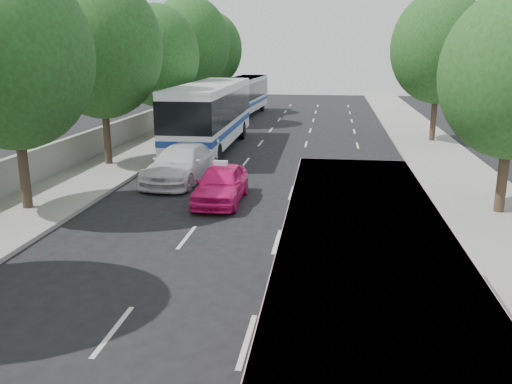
% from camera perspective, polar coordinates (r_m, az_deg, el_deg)
% --- Properties ---
extents(ground, '(120.00, 120.00, 0.00)m').
position_cam_1_polar(ground, '(13.52, -3.87, -10.82)').
color(ground, black).
rests_on(ground, ground).
extents(sidewalk_left, '(4.00, 90.00, 0.15)m').
position_cam_1_polar(sidewalk_left, '(34.27, -11.01, 4.89)').
color(sidewalk_left, '#9E998E').
rests_on(sidewalk_left, ground).
extents(sidewalk_right, '(4.00, 90.00, 0.12)m').
position_cam_1_polar(sidewalk_right, '(32.97, 18.28, 4.00)').
color(sidewalk_right, '#9E998E').
rests_on(sidewalk_right, ground).
extents(low_wall, '(0.30, 90.00, 1.50)m').
position_cam_1_polar(low_wall, '(34.77, -13.90, 6.25)').
color(low_wall, '#9E998E').
rests_on(low_wall, sidewalk_left).
extents(tree_left_b, '(5.70, 5.70, 8.88)m').
position_cam_1_polar(tree_left_b, '(20.97, -24.35, 13.50)').
color(tree_left_b, '#38281E').
rests_on(tree_left_b, ground).
extents(tree_left_c, '(6.00, 6.00, 9.35)m').
position_cam_1_polar(tree_left_c, '(28.18, -15.96, 14.87)').
color(tree_left_c, '#38281E').
rests_on(tree_left_c, ground).
extents(tree_left_d, '(5.52, 5.52, 8.60)m').
position_cam_1_polar(tree_left_d, '(35.63, -10.47, 14.28)').
color(tree_left_d, '#38281E').
rests_on(tree_left_d, ground).
extents(tree_left_e, '(6.30, 6.30, 9.82)m').
position_cam_1_polar(tree_left_e, '(43.28, -6.96, 15.53)').
color(tree_left_e, '#38281E').
rests_on(tree_left_e, ground).
extents(tree_left_f, '(5.88, 5.88, 9.16)m').
position_cam_1_polar(tree_left_f, '(51.10, -4.81, 14.99)').
color(tree_left_f, '#38281E').
rests_on(tree_left_f, ground).
extents(tree_right_far, '(6.00, 6.00, 9.35)m').
position_cam_1_polar(tree_right_far, '(36.44, 18.92, 14.53)').
color(tree_right_far, '#38281E').
rests_on(tree_right_far, ground).
extents(pink_bus, '(2.65, 10.11, 3.22)m').
position_cam_1_polar(pink_bus, '(9.08, 11.03, -10.52)').
color(pink_bus, pink).
rests_on(pink_bus, ground).
extents(pink_taxi, '(1.77, 4.34, 1.48)m').
position_cam_1_polar(pink_taxi, '(21.19, -3.71, 0.87)').
color(pink_taxi, '#F21578').
rests_on(pink_taxi, ground).
extents(white_pickup, '(2.79, 5.74, 1.61)m').
position_cam_1_polar(white_pickup, '(24.75, -7.88, 2.96)').
color(white_pickup, silver).
rests_on(white_pickup, ground).
extents(tour_coach_front, '(3.01, 13.02, 3.88)m').
position_cam_1_polar(tour_coach_front, '(32.19, -4.79, 8.55)').
color(tour_coach_front, white).
rests_on(tour_coach_front, ground).
extents(tour_coach_rear, '(2.93, 11.31, 3.35)m').
position_cam_1_polar(tour_coach_rear, '(49.27, -1.29, 10.40)').
color(tour_coach_rear, silver).
rests_on(tour_coach_rear, ground).
extents(taxi_roof_sign, '(0.55, 0.18, 0.18)m').
position_cam_1_polar(taxi_roof_sign, '(21.01, -3.75, 3.06)').
color(taxi_roof_sign, silver).
rests_on(taxi_roof_sign, pink_taxi).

